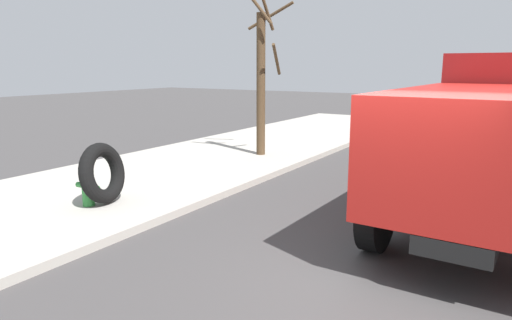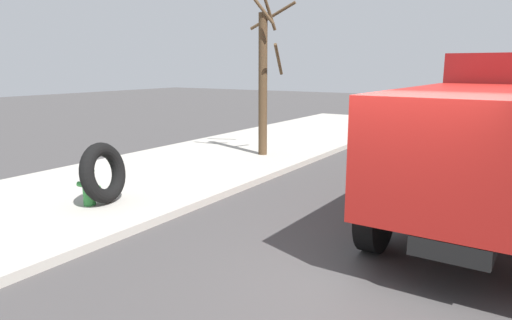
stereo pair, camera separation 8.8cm
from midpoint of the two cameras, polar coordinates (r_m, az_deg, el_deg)
ground_plane at (r=6.37m, az=16.04°, el=-14.33°), size 80.00×80.00×0.00m
sidewalk_curb at (r=10.10m, az=-22.06°, el=-4.54°), size 36.00×5.00×0.15m
fire_hydrant at (r=9.15m, az=-19.91°, el=-2.78°), size 0.26×0.58×0.79m
loose_tire at (r=9.17m, az=-18.26°, el=-1.51°), size 1.24×0.70×1.20m
dump_truck_red at (r=9.04m, az=28.18°, el=3.08°), size 7.06×2.94×3.00m
dump_truck_gray at (r=28.94m, az=27.95°, el=8.07°), size 7.08×2.99×3.00m
bare_tree at (r=13.44m, az=1.18°, el=10.20°), size 1.34×1.45×4.60m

